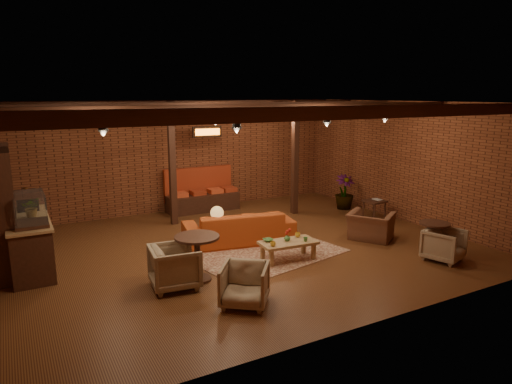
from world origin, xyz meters
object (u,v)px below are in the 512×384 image
armchair_far (444,243)px  armchair_b (245,283)px  side_table_lamp (217,216)px  armchair_right (371,221)px  round_table_right (434,234)px  plant_tall (346,158)px  sofa (239,227)px  coffee_table (287,243)px  armchair_a (175,265)px  side_table_book (375,202)px  round_table_left (197,250)px

armchair_far → armchair_b: bearing=160.3°
side_table_lamp → armchair_right: size_ratio=0.94×
round_table_right → plant_tall: (0.98, 4.13, 1.04)m
sofa → armchair_b: (-1.35, -2.91, 0.01)m
side_table_lamp → plant_tall: bearing=15.9°
coffee_table → armchair_a: size_ratio=1.43×
plant_tall → side_table_book: bearing=-95.0°
armchair_a → side_table_book: armchair_a is taller
sofa → coffee_table: (0.37, -1.51, -0.01)m
sofa → plant_tall: bearing=-151.6°
coffee_table → round_table_right: 3.12m
coffee_table → plant_tall: bearing=36.7°
round_table_right → round_table_left: bearing=166.2°
side_table_book → plant_tall: (0.12, 1.42, 1.01)m
armchair_b → side_table_book: 6.11m
coffee_table → round_table_left: size_ratio=1.42×
armchair_right → side_table_book: 1.71m
coffee_table → armchair_right: 2.49m
armchair_right → round_table_right: size_ratio=1.35×
coffee_table → armchair_b: 2.22m
sofa → armchair_a: (-2.11, -1.70, 0.06)m
armchair_a → armchair_right: (4.96, 0.42, 0.01)m
armchair_a → side_table_book: size_ratio=1.44×
side_table_book → side_table_lamp: bearing=179.2°
sofa → armchair_right: armchair_right is taller
armchair_right → plant_tall: (1.34, 2.61, 1.10)m
armchair_right → armchair_far: size_ratio=1.35×
round_table_left → round_table_right: 5.00m
plant_tall → sofa: bearing=-162.3°
round_table_left → plant_tall: 6.60m
sofa → round_table_right: 4.25m
round_table_left → side_table_lamp: bearing=55.3°
side_table_lamp → sofa: bearing=2.0°
coffee_table → armchair_far: 3.23m
side_table_book → round_table_right: (-0.86, -2.71, -0.03)m
side_table_lamp → side_table_book: bearing=-0.8°
armchair_right → round_table_right: (0.36, -1.52, 0.06)m
armchair_right → round_table_right: bearing=160.4°
side_table_book → armchair_far: size_ratio=0.80×
side_table_lamp → armchair_right: (3.40, -1.26, -0.28)m
armchair_a → plant_tall: 7.08m
sofa → round_table_left: size_ratio=2.94×
armchair_b → plant_tall: bearing=74.9°
sofa → round_table_left: round_table_left is taller
side_table_book → armchair_b: bearing=-152.4°
round_table_left → armchair_far: bearing=-16.9°
coffee_table → armchair_a: armchair_a is taller
armchair_b → side_table_book: size_ratio=1.29×
armchair_b → armchair_far: size_ratio=1.03×
side_table_book → sofa: bearing=178.8°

